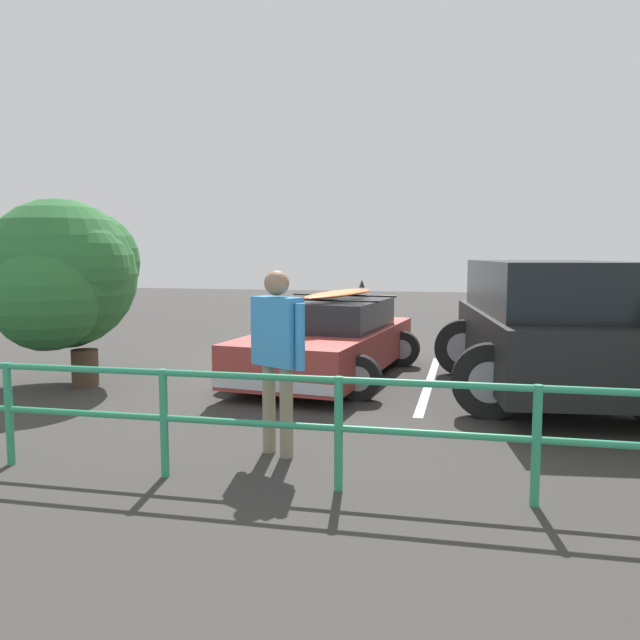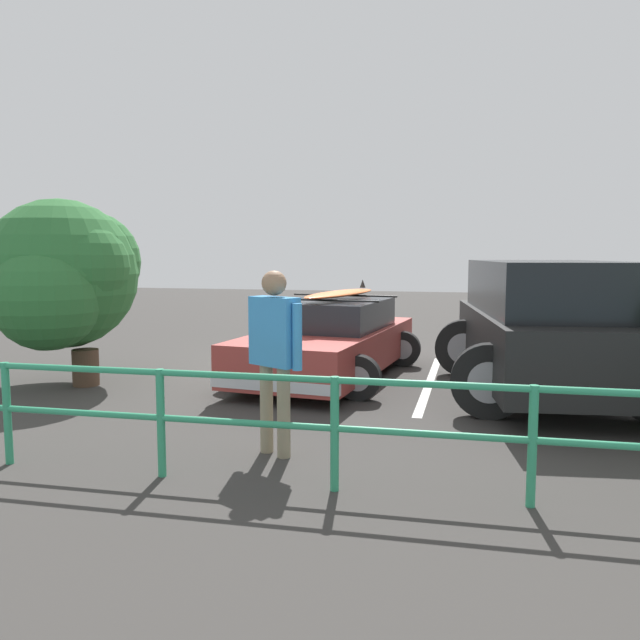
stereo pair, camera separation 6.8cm
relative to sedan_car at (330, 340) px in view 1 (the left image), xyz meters
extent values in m
cube|color=#383533|center=(0.62, -0.58, -0.58)|extent=(44.00, 44.00, 0.02)
cube|color=silver|center=(-1.54, 0.04, -0.57)|extent=(0.12, 4.27, 0.00)
cube|color=#9E3833|center=(0.01, 0.04, -0.12)|extent=(2.13, 4.42, 0.59)
cube|color=#23262B|center=(-0.01, -0.13, 0.39)|extent=(1.70, 2.19, 0.43)
cube|color=silver|center=(0.23, 2.12, -0.29)|extent=(1.72, 0.28, 0.14)
cube|color=silver|center=(-0.22, -2.03, -0.29)|extent=(1.72, 0.28, 0.14)
cylinder|color=black|center=(-0.71, 1.45, -0.28)|extent=(0.59, 0.18, 0.59)
cylinder|color=#99999E|center=(-0.71, 1.45, -0.28)|extent=(0.33, 0.19, 0.33)
cylinder|color=black|center=(1.01, 1.26, -0.28)|extent=(0.59, 0.18, 0.59)
cylinder|color=#99999E|center=(1.01, 1.26, -0.28)|extent=(0.33, 0.19, 0.33)
cylinder|color=black|center=(-0.99, -1.18, -0.28)|extent=(0.59, 0.18, 0.59)
cylinder|color=#99999E|center=(-0.99, -1.18, -0.28)|extent=(0.33, 0.19, 0.33)
cylinder|color=black|center=(0.72, -1.36, -0.28)|extent=(0.59, 0.18, 0.59)
cylinder|color=#99999E|center=(0.72, -1.36, -0.28)|extent=(0.33, 0.19, 0.33)
cylinder|color=black|center=(0.05, 0.43, 0.65)|extent=(1.77, 0.22, 0.03)
cylinder|color=black|center=(-0.07, -0.69, 0.65)|extent=(1.77, 0.22, 0.03)
ellipsoid|color=orange|center=(-0.11, -0.23, 0.71)|extent=(0.96, 2.46, 0.09)
cone|color=black|center=(-0.29, -1.17, 0.82)|extent=(0.10, 0.10, 0.14)
cube|color=black|center=(-3.08, 0.57, 0.13)|extent=(2.33, 4.50, 0.84)
cube|color=black|center=(-3.08, 0.57, 0.89)|extent=(2.07, 3.54, 0.68)
cylinder|color=black|center=(-2.78, -1.66, 0.23)|extent=(0.80, 0.28, 0.79)
cylinder|color=black|center=(-2.34, 1.97, -0.14)|extent=(0.87, 0.22, 0.87)
cylinder|color=#99999E|center=(-2.34, 1.97, -0.14)|extent=(0.48, 0.23, 0.48)
cylinder|color=black|center=(-3.82, -0.83, -0.14)|extent=(0.87, 0.22, 0.87)
cylinder|color=#99999E|center=(-3.82, -0.83, -0.14)|extent=(0.48, 0.23, 0.48)
cylinder|color=black|center=(-2.00, -0.59, -0.14)|extent=(0.87, 0.22, 0.87)
cylinder|color=#99999E|center=(-2.00, -0.59, -0.14)|extent=(0.48, 0.23, 0.48)
cylinder|color=gray|center=(-0.45, 3.89, -0.14)|extent=(0.13, 0.13, 0.86)
cylinder|color=gray|center=(-0.25, 3.78, -0.14)|extent=(0.13, 0.13, 0.86)
cube|color=#3D8ED1|center=(-0.35, 3.83, 0.61)|extent=(0.53, 0.41, 0.64)
sphere|color=#9E7556|center=(-0.35, 3.83, 1.06)|extent=(0.23, 0.23, 0.23)
cylinder|color=#3D8ED1|center=(-0.61, 3.97, 0.58)|extent=(0.09, 0.09, 0.61)
cylinder|color=#3D8ED1|center=(-0.09, 3.69, 0.58)|extent=(0.09, 0.09, 0.61)
cylinder|color=#2D9366|center=(-2.60, 4.54, -0.11)|extent=(0.07, 0.07, 0.93)
cylinder|color=#2D9366|center=(-1.10, 4.58, -0.11)|extent=(0.07, 0.07, 0.93)
cylinder|color=#2D9366|center=(0.41, 4.62, -0.11)|extent=(0.07, 0.07, 0.93)
cylinder|color=#2D9366|center=(1.91, 4.67, -0.11)|extent=(0.07, 0.07, 0.93)
cylinder|color=#2D9366|center=(1.16, 4.65, 0.33)|extent=(10.53, 0.35, 0.06)
cylinder|color=#2D9366|center=(1.16, 4.65, -0.06)|extent=(10.53, 0.35, 0.06)
cylinder|color=#4C3828|center=(3.29, 1.50, -0.31)|extent=(0.37, 0.37, 0.53)
sphere|color=#2D6B33|center=(3.50, 2.01, 0.74)|extent=(1.46, 1.46, 1.46)
sphere|color=#2D6B33|center=(3.48, 1.06, 1.21)|extent=(1.51, 1.51, 1.51)
sphere|color=#2D6B33|center=(3.68, 1.44, 1.04)|extent=(2.17, 2.17, 2.17)
sphere|color=#2D6B33|center=(3.23, 1.58, 1.14)|extent=(1.33, 1.33, 1.33)
camera|label=1|loc=(-2.09, 9.33, 1.32)|focal=35.00mm
camera|label=2|loc=(-2.16, 9.31, 1.32)|focal=35.00mm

